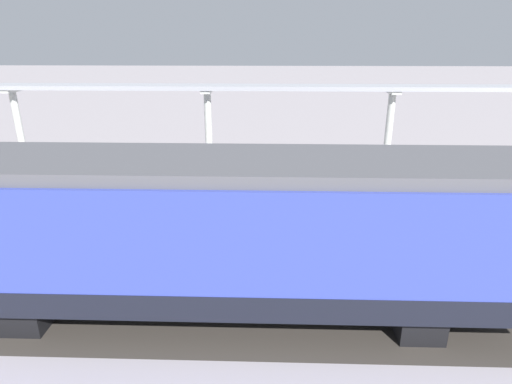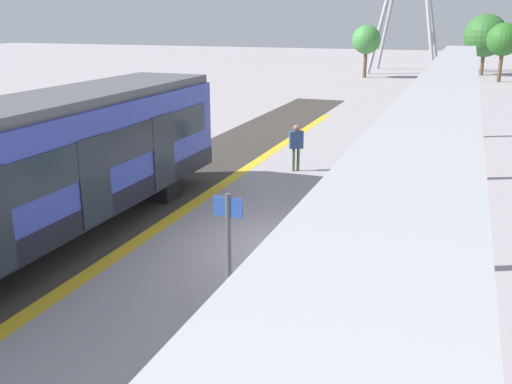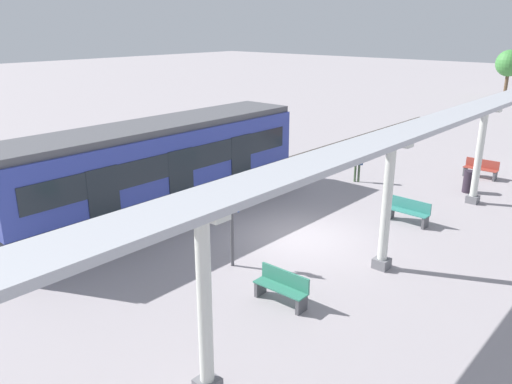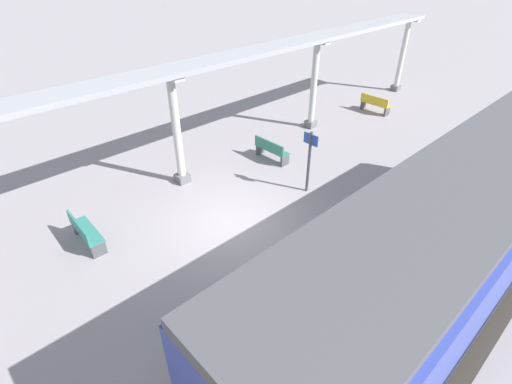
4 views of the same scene
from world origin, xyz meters
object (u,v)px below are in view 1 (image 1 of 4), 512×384
Objects in this scene: canopy_pillar_third at (209,138)px; bench_extra_slot at (489,185)px; canopy_pillar_fourth at (21,137)px; platform_info_sign at (281,181)px; canopy_pillar_second at (388,139)px; train_near_carriage at (221,235)px; bench_near_end at (108,181)px; bench_far_end at (296,183)px.

bench_extra_slot is at bearing -95.35° from canopy_pillar_third.
platform_info_sign is at bearing -108.15° from canopy_pillar_fourth.
canopy_pillar_fourth is (0.00, 14.68, 0.00)m from canopy_pillar_second.
canopy_pillar_fourth reaches higher than platform_info_sign.
canopy_pillar_second is 2.56× the size of bench_extra_slot.
train_near_carriage is 9.33m from bench_near_end.
platform_info_sign is at bearing -140.65° from canopy_pillar_third.
bench_extra_slot is at bearing -93.14° from canopy_pillar_fourth.
bench_extra_slot is 8.37m from platform_info_sign.
bench_extra_slot is at bearing -51.11° from train_near_carriage.
canopy_pillar_third is at bearing 90.00° from canopy_pillar_second.
platform_info_sign is (-3.42, -10.42, -0.62)m from canopy_pillar_fourth.
bench_far_end is (-1.01, 3.60, -1.51)m from canopy_pillar_second.
bench_far_end is 1.00× the size of bench_extra_slot.
canopy_pillar_second is at bearing -90.00° from canopy_pillar_third.
train_near_carriage is at bearing -144.84° from bench_near_end.
bench_near_end is (7.54, 5.31, -1.39)m from train_near_carriage.
bench_far_end is 0.68× the size of platform_info_sign.
bench_extra_slot is at bearing -90.00° from bench_far_end.
bench_far_end is at bearing -106.27° from canopy_pillar_third.
platform_info_sign reaches higher than bench_far_end.
bench_near_end and bench_extra_slot have the same top height.
bench_far_end is at bearing 105.66° from canopy_pillar_second.
canopy_pillar_second is 2.55× the size of bench_near_end.
train_near_carriage is 8.32× the size of bench_far_end.
canopy_pillar_second is at bearing -90.00° from canopy_pillar_fourth.
bench_near_end is at bearing -104.89° from canopy_pillar_fourth.
canopy_pillar_third is 4.28m from bench_near_end.
platform_info_sign is at bearing 128.76° from canopy_pillar_second.
bench_near_end is (-0.99, 10.94, -1.51)m from canopy_pillar_second.
platform_info_sign reaches higher than bench_near_end.
train_near_carriage is at bearing 165.02° from platform_info_sign.
canopy_pillar_fourth is 1.75× the size of platform_info_sign.
canopy_pillar_third is at bearing 84.65° from bench_extra_slot.
bench_near_end and bench_far_end have the same top height.
canopy_pillar_fourth is 2.55× the size of bench_near_end.
platform_info_sign is (-2.42, -6.68, 0.89)m from bench_near_end.
train_near_carriage is 12.45m from canopy_pillar_fourth.
canopy_pillar_fourth is 10.99m from platform_info_sign.
train_near_carriage is 12.07m from bench_extra_slot.
bench_near_end is (-0.99, -3.74, -1.51)m from canopy_pillar_fourth.
canopy_pillar_third and canopy_pillar_fourth have the same top height.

